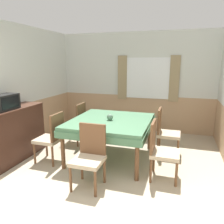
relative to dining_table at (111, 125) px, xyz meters
The scene contains 11 objects.
wall_back 2.09m from the dining_table, 88.16° to the left, with size 4.49×0.10×2.60m.
wall_left 2.12m from the dining_table, behind, with size 0.05×4.62×2.60m.
dining_table is the anchor object (origin of this frame).
chair_left_near 1.12m from the dining_table, 153.36° to the right, with size 0.44×0.44×0.94m.
chair_right_near 1.12m from the dining_table, 26.64° to the right, with size 0.44×0.44×0.94m.
chair_right_far 1.12m from the dining_table, 26.64° to the left, with size 0.44×0.44×0.94m.
chair_head_near 1.04m from the dining_table, 90.00° to the right, with size 0.44×0.44×0.94m.
chair_left_far 1.12m from the dining_table, 153.36° to the left, with size 0.44×0.44×0.94m.
sideboard 1.86m from the dining_table, 161.50° to the right, with size 0.46×1.32×1.00m.
tv 1.96m from the dining_table, 156.60° to the right, with size 0.29×0.50×0.28m.
vase 0.17m from the dining_table, 95.41° to the right, with size 0.12×0.12×0.12m.
Camera 1 is at (1.18, -1.55, 1.84)m, focal length 35.00 mm.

